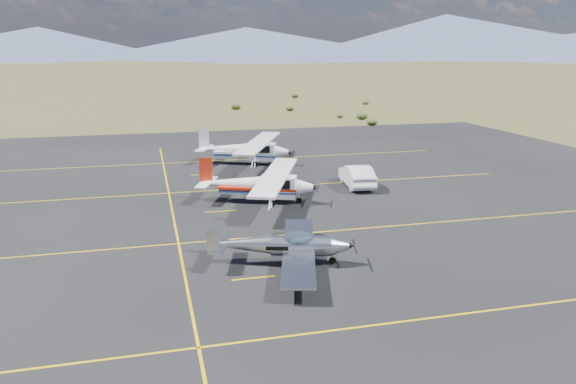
{
  "coord_description": "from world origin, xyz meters",
  "views": [
    {
      "loc": [
        -7.31,
        -26.76,
        10.15
      ],
      "look_at": [
        0.85,
        5.26,
        1.6
      ],
      "focal_mm": 35.0,
      "sensor_mm": 36.0,
      "label": 1
    }
  ],
  "objects_px": {
    "aircraft_cessna": "(258,183)",
    "sedan": "(357,176)",
    "aircraft_plain": "(245,149)",
    "aircraft_low_wing": "(284,245)"
  },
  "relations": [
    {
      "from": "aircraft_plain",
      "to": "aircraft_cessna",
      "type": "bearing_deg",
      "value": -73.06
    },
    {
      "from": "aircraft_low_wing",
      "to": "sedan",
      "type": "distance_m",
      "value": 16.47
    },
    {
      "from": "aircraft_low_wing",
      "to": "aircraft_plain",
      "type": "relative_size",
      "value": 0.77
    },
    {
      "from": "aircraft_cessna",
      "to": "sedan",
      "type": "distance_m",
      "value": 8.42
    },
    {
      "from": "sedan",
      "to": "aircraft_cessna",
      "type": "bearing_deg",
      "value": 24.01
    },
    {
      "from": "aircraft_cessna",
      "to": "aircraft_plain",
      "type": "distance_m",
      "value": 12.82
    },
    {
      "from": "aircraft_low_wing",
      "to": "sedan",
      "type": "relative_size",
      "value": 1.84
    },
    {
      "from": "sedan",
      "to": "aircraft_plain",
      "type": "bearing_deg",
      "value": -50.45
    },
    {
      "from": "aircraft_cessna",
      "to": "aircraft_plain",
      "type": "relative_size",
      "value": 0.95
    },
    {
      "from": "aircraft_low_wing",
      "to": "aircraft_plain",
      "type": "height_order",
      "value": "aircraft_plain"
    }
  ]
}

